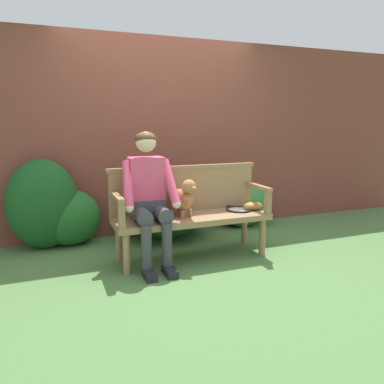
{
  "coord_description": "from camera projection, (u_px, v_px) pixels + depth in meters",
  "views": [
    {
      "loc": [
        -1.38,
        -3.55,
        1.43
      ],
      "look_at": [
        0.0,
        0.0,
        0.71
      ],
      "focal_mm": 35.21,
      "sensor_mm": 36.0,
      "label": 1
    }
  ],
  "objects": [
    {
      "name": "hedge_bush_far_left",
      "position": [
        165.0,
        209.0,
        4.7
      ],
      "size": [
        1.1,
        0.94,
        0.7
      ],
      "primitive_type": "ellipsoid",
      "color": "#194C1E",
      "rests_on": "ground"
    },
    {
      "name": "hedge_bush_mid_right",
      "position": [
        243.0,
        205.0,
        5.18
      ],
      "size": [
        0.76,
        0.53,
        0.59
      ],
      "primitive_type": "ellipsoid",
      "color": "#337538",
      "rests_on": "ground"
    },
    {
      "name": "tennis_racket",
      "position": [
        237.0,
        209.0,
        4.18
      ],
      "size": [
        0.36,
        0.58,
        0.03
      ],
      "color": "black",
      "rests_on": "garden_bench"
    },
    {
      "name": "garden_bench",
      "position": [
        192.0,
        221.0,
        3.94
      ],
      "size": [
        1.63,
        0.52,
        0.46
      ],
      "color": "#93704C",
      "rests_on": "ground"
    },
    {
      "name": "brick_garden_fence",
      "position": [
        158.0,
        137.0,
        4.92
      ],
      "size": [
        8.0,
        0.3,
        2.46
      ],
      "primitive_type": "cube",
      "color": "brown",
      "rests_on": "ground"
    },
    {
      "name": "person_seated",
      "position": [
        149.0,
        193.0,
        3.7
      ],
      "size": [
        0.56,
        0.66,
        1.33
      ],
      "color": "black",
      "rests_on": "ground"
    },
    {
      "name": "dog_on_bench",
      "position": [
        183.0,
        198.0,
        3.86
      ],
      "size": [
        0.27,
        0.39,
        0.4
      ],
      "color": "#AD7042",
      "rests_on": "garden_bench"
    },
    {
      "name": "hedge_bush_far_right",
      "position": [
        43.0,
        204.0,
        4.22
      ],
      "size": [
        0.79,
        0.52,
        1.02
      ],
      "primitive_type": "ellipsoid",
      "color": "#194C1E",
      "rests_on": "ground"
    },
    {
      "name": "ground_plane",
      "position": [
        192.0,
        257.0,
        4.01
      ],
      "size": [
        40.0,
        40.0,
        0.0
      ],
      "primitive_type": "plane",
      "color": "#4C753D"
    },
    {
      "name": "bench_armrest_left_end",
      "position": [
        118.0,
        204.0,
        3.53
      ],
      "size": [
        0.06,
        0.52,
        0.28
      ],
      "color": "#93704C",
      "rests_on": "garden_bench"
    },
    {
      "name": "hedge_bush_mid_left",
      "position": [
        70.0,
        217.0,
        4.37
      ],
      "size": [
        0.7,
        0.52,
        0.66
      ],
      "primitive_type": "ellipsoid",
      "color": "#1E5B23",
      "rests_on": "ground"
    },
    {
      "name": "bench_backrest",
      "position": [
        184.0,
        188.0,
        4.09
      ],
      "size": [
        1.67,
        0.06,
        0.5
      ],
      "color": "#93704C",
      "rests_on": "garden_bench"
    },
    {
      "name": "bench_armrest_right_end",
      "position": [
        262.0,
        193.0,
        4.08
      ],
      "size": [
        0.06,
        0.52,
        0.28
      ],
      "color": "#93704C",
      "rests_on": "garden_bench"
    },
    {
      "name": "baseball_glove",
      "position": [
        253.0,
        206.0,
        4.17
      ],
      "size": [
        0.23,
        0.18,
        0.09
      ],
      "primitive_type": "ellipsoid",
      "rotation": [
        0.0,
        0.0,
        -0.04
      ],
      "color": "#9E6B2D",
      "rests_on": "garden_bench"
    }
  ]
}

